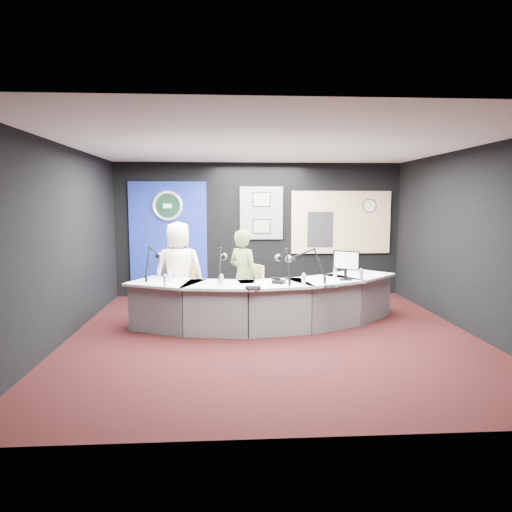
{
  "coord_description": "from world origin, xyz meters",
  "views": [
    {
      "loc": [
        -0.66,
        -6.62,
        1.99
      ],
      "look_at": [
        -0.2,
        0.8,
        1.1
      ],
      "focal_mm": 32.0,
      "sensor_mm": 36.0,
      "label": 1
    }
  ],
  "objects": [
    {
      "name": "equipment_rack",
      "position": [
        1.3,
        2.94,
        1.4
      ],
      "size": [
        0.55,
        0.02,
        0.75
      ],
      "primitive_type": "cube",
      "color": "black",
      "rests_on": "booth_window_frame"
    },
    {
      "name": "computer_monitor",
      "position": [
        1.2,
        0.42,
        1.07
      ],
      "size": [
        0.39,
        0.32,
        0.32
      ],
      "primitive_type": "cube",
      "rotation": [
        0.0,
        0.0,
        -0.67
      ],
      "color": "black",
      "rests_on": "broadcast_desk"
    },
    {
      "name": "boom_mic_a",
      "position": [
        -1.87,
        0.75,
        1.05
      ],
      "size": [
        0.24,
        0.73,
        0.6
      ],
      "primitive_type": null,
      "color": "black",
      "rests_on": "broadcast_desk"
    },
    {
      "name": "armchair_left",
      "position": [
        -1.48,
        0.98,
        0.44
      ],
      "size": [
        0.56,
        0.56,
        0.88
      ],
      "primitive_type": null,
      "rotation": [
        0.0,
        0.0,
        -0.13
      ],
      "color": "tan",
      "rests_on": "ground"
    },
    {
      "name": "person_man",
      "position": [
        -1.48,
        0.98,
        0.83
      ],
      "size": [
        0.82,
        0.54,
        1.66
      ],
      "primitive_type": "imported",
      "rotation": [
        0.0,
        0.0,
        3.15
      ],
      "color": "#FFEACB",
      "rests_on": "ground"
    },
    {
      "name": "notepad",
      "position": [
        -0.32,
        0.02,
        0.75
      ],
      "size": [
        0.26,
        0.35,
        0.0
      ],
      "primitive_type": "cube",
      "rotation": [
        0.0,
        0.0,
        0.09
      ],
      "color": "white",
      "rests_on": "broadcast_desk"
    },
    {
      "name": "framed_photo_lower",
      "position": [
        0.05,
        2.94,
        1.47
      ],
      "size": [
        0.34,
        0.02,
        0.27
      ],
      "primitive_type": "cube",
      "color": "gray",
      "rests_on": "pinboard"
    },
    {
      "name": "boom_mic_d",
      "position": [
        0.55,
        0.3,
        1.05
      ],
      "size": [
        0.63,
        0.48,
        0.6
      ],
      "primitive_type": null,
      "color": "black",
      "rests_on": "broadcast_desk"
    },
    {
      "name": "desk_phone",
      "position": [
        0.11,
        0.19,
        0.78
      ],
      "size": [
        0.22,
        0.2,
        0.04
      ],
      "primitive_type": "cube",
      "rotation": [
        0.0,
        0.0,
        -0.4
      ],
      "color": "black",
      "rests_on": "broadcast_desk"
    },
    {
      "name": "framed_photo_upper",
      "position": [
        0.05,
        2.94,
        2.03
      ],
      "size": [
        0.34,
        0.02,
        0.27
      ],
      "primitive_type": "cube",
      "color": "gray",
      "rests_on": "pinboard"
    },
    {
      "name": "pinboard",
      "position": [
        0.05,
        2.97,
        1.75
      ],
      "size": [
        0.9,
        0.04,
        1.1
      ],
      "primitive_type": "cube",
      "color": "slate",
      "rests_on": "wall_back"
    },
    {
      "name": "headphones_far",
      "position": [
        -0.31,
        -0.2,
        0.77
      ],
      "size": [
        0.22,
        0.22,
        0.04
      ],
      "primitive_type": "torus",
      "color": "black",
      "rests_on": "broadcast_desk"
    },
    {
      "name": "person_woman",
      "position": [
        -0.41,
        0.71,
        0.77
      ],
      "size": [
        0.67,
        0.65,
        1.54
      ],
      "primitive_type": "imported",
      "rotation": [
        0.0,
        0.0,
        2.4
      ],
      "color": "olive",
      "rests_on": "ground"
    },
    {
      "name": "headphones_near",
      "position": [
        0.84,
        -0.19,
        0.77
      ],
      "size": [
        0.24,
        0.24,
        0.04
      ],
      "primitive_type": "torus",
      "color": "black",
      "rests_on": "broadcast_desk"
    },
    {
      "name": "wall_right",
      "position": [
        3.0,
        0.0,
        1.4
      ],
      "size": [
        0.02,
        6.0,
        2.8
      ],
      "primitive_type": "cube",
      "color": "black",
      "rests_on": "ground"
    },
    {
      "name": "wall_front",
      "position": [
        0.0,
        -3.0,
        1.4
      ],
      "size": [
        6.0,
        0.02,
        2.8
      ],
      "primitive_type": "cube",
      "color": "black",
      "rests_on": "ground"
    },
    {
      "name": "paper_stack",
      "position": [
        -1.61,
        0.24,
        0.75
      ],
      "size": [
        0.3,
        0.32,
        0.0
      ],
      "primitive_type": "cube",
      "rotation": [
        0.0,
        0.0,
        0.6
      ],
      "color": "white",
      "rests_on": "broadcast_desk"
    },
    {
      "name": "booth_glow",
      "position": [
        1.75,
        2.96,
        1.55
      ],
      "size": [
        2.0,
        0.02,
        1.2
      ],
      "primitive_type": "cube",
      "color": "#DBB88A",
      "rests_on": "booth_window_frame"
    },
    {
      "name": "ceiling",
      "position": [
        0.0,
        0.0,
        2.8
      ],
      "size": [
        6.0,
        6.0,
        0.02
      ],
      "primitive_type": "cube",
      "color": "silver",
      "rests_on": "ground"
    },
    {
      "name": "agency_seal",
      "position": [
        -1.9,
        2.93,
        1.9
      ],
      "size": [
        0.63,
        0.07,
        0.63
      ],
      "primitive_type": "torus",
      "rotation": [
        1.57,
        0.0,
        0.0
      ],
      "color": "silver",
      "rests_on": "backdrop_panel"
    },
    {
      "name": "boom_mic_c",
      "position": [
        0.2,
        0.31,
        1.05
      ],
      "size": [
        0.22,
        0.73,
        0.6
      ],
      "primitive_type": null,
      "color": "black",
      "rests_on": "broadcast_desk"
    },
    {
      "name": "water_bottles",
      "position": [
        -0.06,
        0.3,
        0.84
      ],
      "size": [
        3.11,
        0.62,
        0.18
      ],
      "primitive_type": null,
      "color": "silver",
      "rests_on": "broadcast_desk"
    },
    {
      "name": "booth_window_frame",
      "position": [
        1.75,
        2.97,
        1.55
      ],
      "size": [
        2.12,
        0.06,
        1.32
      ],
      "primitive_type": "cube",
      "color": "tan",
      "rests_on": "wall_back"
    },
    {
      "name": "backdrop_panel",
      "position": [
        -1.9,
        2.97,
        1.25
      ],
      "size": [
        1.6,
        0.05,
        2.3
      ],
      "primitive_type": "cube",
      "color": "navy",
      "rests_on": "wall_back"
    },
    {
      "name": "wall_left",
      "position": [
        -3.0,
        0.0,
        1.4
      ],
      "size": [
        0.02,
        6.0,
        2.8
      ],
      "primitive_type": "cube",
      "color": "black",
      "rests_on": "ground"
    },
    {
      "name": "boom_mic_b",
      "position": [
        -0.76,
        0.52,
        1.05
      ],
      "size": [
        0.18,
        0.74,
        0.6
      ],
      "primitive_type": null,
      "color": "black",
      "rests_on": "broadcast_desk"
    },
    {
      "name": "wall_clock",
      "position": [
        2.35,
        2.94,
        1.9
      ],
      "size": [
        0.28,
        0.01,
        0.28
      ],
      "primitive_type": "cylinder",
      "rotation": [
        1.57,
        0.0,
        0.0
      ],
      "color": "white",
      "rests_on": "booth_window_frame"
    },
    {
      "name": "ground",
      "position": [
        0.0,
        0.0,
        0.0
      ],
      "size": [
        6.0,
        6.0,
        0.0
      ],
      "primitive_type": "plane",
      "color": "black",
      "rests_on": "ground"
    },
    {
      "name": "seal_center",
      "position": [
        -1.9,
        2.94,
        1.9
      ],
      "size": [
        0.48,
        0.01,
        0.48
      ],
      "primitive_type": "cylinder",
      "rotation": [
        1.57,
        0.0,
        0.0
      ],
      "color": "black",
      "rests_on": "backdrop_panel"
    },
    {
      "name": "wall_back",
      "position": [
        0.0,
        3.0,
        1.4
      ],
      "size": [
        6.0,
        0.02,
        2.8
      ],
      "primitive_type": "cube",
      "color": "black",
      "rests_on": "ground"
    },
    {
      "name": "draped_jacket",
      "position": [
        -1.54,
        1.23,
        0.62
      ],
      "size": [
        0.51,
        0.17,
        0.7
      ],
      "primitive_type": "cube",
      "rotation": [
        0.0,
        0.0,
        -0.13
      ],
      "color": "slate",
      "rests_on": "armchair_left"
    },
    {
      "name": "broadcast_desk",
      "position": [
        -0.05,
        0.55,
        0.38
      ],
      "size": [
        4.5,
        1.9,
        0.75
      ],
      "primitive_type": null,
      "color": "silver",
      "rests_on": "ground"
    },
    {
      "name": "armchair_right",
      "position": [
        -0.41,
        0.71,
        0.43
      ],
      "size": [
        0.67,
        0.67,
        0.87
      ],
      "primitive_type": null,
      "rotation": [
        0.0,
        0.0,
        -1.0
      ],
      "color": "tan",
      "rests_on": "ground"
    }
  ]
}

